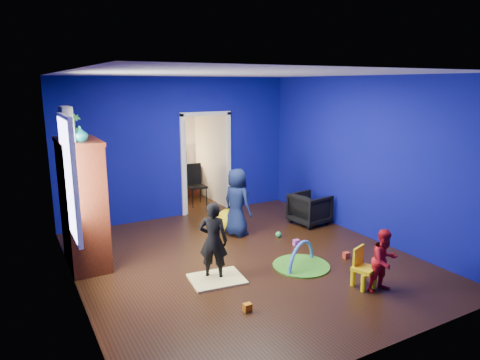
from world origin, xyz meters
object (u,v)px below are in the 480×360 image
kid_chair (364,270)px  folding_chair (196,186)px  tv_armoire (83,204)px  crt_tv (85,201)px  child_navy (237,202)px  vase (80,134)px  hopper_ball (228,220)px  play_mat (301,266)px  study_desk (181,181)px  armchair (310,209)px  toddler_red (384,261)px  child_black (213,240)px

kid_chair → folding_chair: 4.92m
tv_armoire → crt_tv: bearing=0.0°
child_navy → kid_chair: child_navy is taller
vase → kid_chair: bearing=-36.5°
hopper_ball → child_navy: bearing=-78.7°
folding_chair → kid_chair: bearing=-85.5°
folding_chair → play_mat: bearing=-89.3°
kid_chair → study_desk: (-0.39, 5.86, 0.12)m
child_navy → hopper_ball: 0.48m
play_mat → study_desk: 4.91m
armchair → hopper_ball: size_ratio=1.56×
toddler_red → crt_tv: size_ratio=1.24×
tv_armoire → folding_chair: 3.63m
toddler_red → play_mat: size_ratio=0.99×
toddler_red → child_navy: bearing=106.2°
toddler_red → kid_chair: 0.31m
toddler_red → folding_chair: size_ratio=0.95×
child_black → study_desk: child_black is taller
toddler_red → study_desk: size_ratio=0.99×
armchair → study_desk: study_desk is taller
crt_tv → play_mat: size_ratio=0.80×
armchair → folding_chair: (-1.45, 2.34, 0.15)m
child_navy → toddler_red: (0.68, -2.90, -0.19)m
crt_tv → kid_chair: size_ratio=1.40×
play_mat → folding_chair: bearing=90.7°
vase → study_desk: vase is taller
toddler_red → folding_chair: (-0.54, 5.10, 0.03)m
toddler_red → vase: (-3.36, 2.57, 1.63)m
child_black → crt_tv: 2.08m
armchair → child_navy: child_navy is taller
crt_tv → hopper_ball: 2.72m
study_desk → folding_chair: bearing=-90.0°
toddler_red → study_desk: toddler_red is taller
crt_tv → hopper_ball: size_ratio=1.59×
crt_tv → folding_chair: bearing=38.7°
hopper_ball → folding_chair: folding_chair is taller
armchair → crt_tv: size_ratio=0.98×
child_black → hopper_ball: bearing=-86.1°
kid_chair → child_black: bearing=123.8°
armchair → study_desk: size_ratio=0.78×
hopper_ball → play_mat: hopper_ball is taller
armchair → vase: 4.62m
child_navy → tv_armoire: size_ratio=0.64×
study_desk → folding_chair: size_ratio=0.96×
study_desk → child_navy: bearing=-92.6°
armchair → tv_armoire: (-4.27, 0.12, 0.67)m
tv_armoire → child_black: bearing=-42.5°
play_mat → kid_chair: bearing=-70.5°
folding_chair → vase: bearing=-138.1°
child_navy → folding_chair: child_navy is taller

